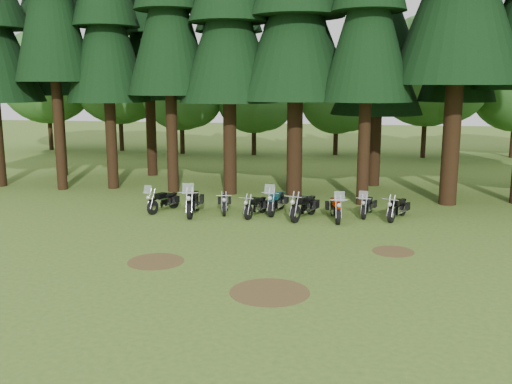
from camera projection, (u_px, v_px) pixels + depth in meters
ground at (259, 249)px, 19.55m from camera, size 120.00×120.00×0.00m
pine_front_2 at (105, 0)px, 28.94m from camera, size 4.32×4.32×16.22m
pine_back_0 at (51, 0)px, 33.02m from camera, size 5.00×5.00×17.21m
pine_back_1 at (147, 11)px, 33.22m from camera, size 4.52×4.52×16.22m
pine_back_2 at (229, 8)px, 32.39m from camera, size 4.85×4.85×16.30m
pine_back_3 at (296, 4)px, 30.27m from camera, size 4.35×4.35×16.20m
pine_back_4 at (379, 31)px, 30.05m from camera, size 4.94×4.94×13.78m
decid_0 at (49, 79)px, 46.78m from camera, size 8.00×7.78×10.00m
decid_1 at (122, 80)px, 46.18m from camera, size 7.91×7.69×9.88m
decid_2 at (184, 91)px, 44.40m from camera, size 6.72×6.53×8.40m
decid_3 at (257, 97)px, 43.80m from camera, size 6.12×5.95×7.65m
decid_4 at (340, 99)px, 43.85m from camera, size 5.93×5.76×7.41m
decid_5 at (433, 74)px, 41.70m from camera, size 8.45×8.21×10.56m
dirt_patch_0 at (156, 261)px, 18.15m from camera, size 1.80×1.80×0.01m
dirt_patch_1 at (393, 251)px, 19.22m from camera, size 1.40×1.40×0.01m
dirt_patch_2 at (270, 292)px, 15.51m from camera, size 2.20×2.20×0.01m
motorcycle_0 at (163, 202)px, 25.13m from camera, size 0.96×2.06×1.33m
motorcycle_1 at (193, 203)px, 24.50m from camera, size 0.67×2.53×1.59m
motorcycle_2 at (224, 203)px, 24.93m from camera, size 0.56×1.94×0.80m
motorcycle_3 at (256, 207)px, 24.23m from camera, size 0.64×1.96×0.81m
motorcycle_4 at (277, 202)px, 24.80m from camera, size 0.58×2.32×1.46m
motorcycle_5 at (304, 207)px, 23.81m from camera, size 0.88×2.28×0.96m
motorcycle_6 at (335, 209)px, 23.55m from camera, size 0.68×2.25×1.41m
motorcycle_7 at (367, 206)px, 24.29m from camera, size 0.63×1.99×1.25m
motorcycle_8 at (397, 209)px, 23.72m from camera, size 0.89×2.01×0.86m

